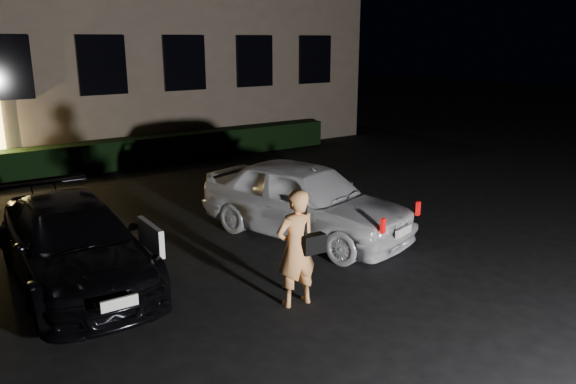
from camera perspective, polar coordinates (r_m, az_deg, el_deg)
ground at (r=8.60m, az=5.93°, el=-10.54°), size 80.00×80.00×0.00m
hedge at (r=17.41m, az=-17.23°, el=3.64°), size 15.00×0.70×0.85m
sedan at (r=9.45m, az=-20.99°, el=-4.84°), size 1.96×4.58×1.29m
hatch at (r=10.84m, az=1.68°, el=-0.74°), size 2.87×4.68×1.49m
man at (r=8.00m, az=0.88°, el=-5.71°), size 0.72×0.45×1.73m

